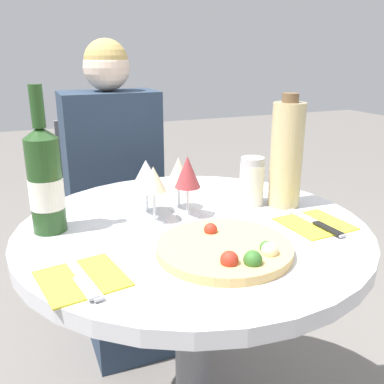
{
  "coord_description": "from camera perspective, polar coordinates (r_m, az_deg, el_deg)",
  "views": [
    {
      "loc": [
        -0.38,
        -0.91,
        1.14
      ],
      "look_at": [
        -0.02,
        -0.04,
        0.83
      ],
      "focal_mm": 40.0,
      "sensor_mm": 36.0,
      "label": 1
    }
  ],
  "objects": [
    {
      "name": "dining_table",
      "position": [
        1.14,
        0.1,
        -12.03
      ],
      "size": [
        0.86,
        0.86,
        0.73
      ],
      "color": "slate",
      "rests_on": "ground_plane"
    },
    {
      "name": "wine_glass_back_right",
      "position": [
        1.14,
        -1.79,
        2.58
      ],
      "size": [
        0.07,
        0.07,
        0.14
      ],
      "color": "silver",
      "rests_on": "dining_table"
    },
    {
      "name": "seated_diner",
      "position": [
        1.71,
        -9.62,
        -3.12
      ],
      "size": [
        0.36,
        0.44,
        1.19
      ],
      "rotation": [
        0.0,
        0.0,
        3.14
      ],
      "color": "#28384C",
      "rests_on": "ground_plane"
    },
    {
      "name": "wine_glass_front_left",
      "position": [
        1.05,
        -5.14,
        1.47
      ],
      "size": [
        0.06,
        0.06,
        0.14
      ],
      "color": "silver",
      "rests_on": "dining_table"
    },
    {
      "name": "wine_glass_back_left",
      "position": [
        1.11,
        -6.14,
        2.31
      ],
      "size": [
        0.08,
        0.08,
        0.15
      ],
      "color": "silver",
      "rests_on": "dining_table"
    },
    {
      "name": "wine_bottle",
      "position": [
        1.05,
        -18.97,
        1.49
      ],
      "size": [
        0.08,
        0.08,
        0.34
      ],
      "color": "#23471E",
      "rests_on": "dining_table"
    },
    {
      "name": "place_setting_right",
      "position": [
        1.1,
        16.18,
        -4.1
      ],
      "size": [
        0.16,
        0.19,
        0.01
      ],
      "color": "yellow",
      "rests_on": "dining_table"
    },
    {
      "name": "place_setting_left",
      "position": [
        0.84,
        -14.43,
        -11.15
      ],
      "size": [
        0.17,
        0.19,
        0.01
      ],
      "color": "yellow",
      "rests_on": "dining_table"
    },
    {
      "name": "chair_behind_diner",
      "position": [
        1.87,
        -10.5,
        -4.08
      ],
      "size": [
        0.38,
        0.38,
        0.87
      ],
      "rotation": [
        0.0,
        0.0,
        3.14
      ],
      "color": "slate",
      "rests_on": "ground_plane"
    },
    {
      "name": "pizza_large",
      "position": [
        0.92,
        4.81,
        -7.48
      ],
      "size": [
        0.29,
        0.29,
        0.05
      ],
      "color": "#DBB26B",
      "rests_on": "dining_table"
    },
    {
      "name": "wine_glass_front_right",
      "position": [
        1.08,
        -0.6,
        2.49
      ],
      "size": [
        0.07,
        0.07,
        0.16
      ],
      "color": "silver",
      "rests_on": "dining_table"
    },
    {
      "name": "tall_carafe",
      "position": [
        1.19,
        12.48,
        4.92
      ],
      "size": [
        0.09,
        0.09,
        0.31
      ],
      "color": "tan",
      "rests_on": "dining_table"
    },
    {
      "name": "sugar_shaker",
      "position": [
        1.19,
        7.96,
        1.39
      ],
      "size": [
        0.07,
        0.07,
        0.13
      ],
      "color": "silver",
      "rests_on": "dining_table"
    }
  ]
}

